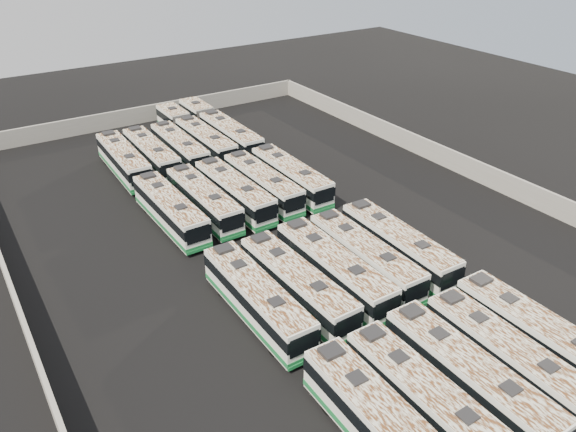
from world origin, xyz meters
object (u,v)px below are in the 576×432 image
(bus_midback_far_left, at_px, (170,210))
(bus_back_right, at_px, (194,134))
(bus_midback_left, at_px, (204,200))
(bus_back_center, at_px, (180,148))
(bus_back_far_right, at_px, (219,128))
(bus_midback_far_right, at_px, (291,176))
(bus_front_far_right, at_px, (539,337))
(bus_midfront_far_right, at_px, (398,245))
(bus_midfront_far_left, at_px, (257,299))
(bus_front_far_left, at_px, (386,430))
(bus_back_far_left, at_px, (124,160))
(bus_front_left, at_px, (428,403))
(bus_front_right, at_px, (507,358))
(bus_midfront_right, at_px, (365,257))
(bus_midback_center, at_px, (234,192))
(bus_back_left, at_px, (151,154))
(bus_front_center, at_px, (469,378))
(bus_midfront_center, at_px, (334,269))
(bus_midback_right, at_px, (263,184))
(bus_midfront_left, at_px, (297,285))

(bus_midback_far_left, relative_size, bus_back_right, 0.65)
(bus_midback_far_left, relative_size, bus_midback_left, 1.02)
(bus_back_center, distance_m, bus_back_far_right, 7.27)
(bus_midback_far_right, distance_m, bus_back_center, 14.47)
(bus_front_far_right, distance_m, bus_midfront_far_right, 12.91)
(bus_midfront_far_right, relative_size, bus_midback_far_left, 1.01)
(bus_back_center, bearing_deg, bus_midback_far_left, -115.75)
(bus_midfront_far_left, distance_m, bus_midfront_far_right, 12.92)
(bus_front_far_left, distance_m, bus_back_far_left, 41.58)
(bus_front_left, xyz_separation_m, bus_front_right, (6.54, -0.08, -0.01))
(bus_front_right, xyz_separation_m, bus_midfront_far_right, (3.16, 13.02, 0.04))
(bus_midfront_right, height_order, bus_back_far_right, bus_back_far_right)
(bus_front_right, distance_m, bus_midback_left, 29.38)
(bus_midfront_right, bearing_deg, bus_midfront_far_left, -179.02)
(bus_front_left, height_order, bus_midback_center, bus_midback_center)
(bus_front_far_left, height_order, bus_front_left, bus_front_far_left)
(bus_front_far_right, distance_m, bus_back_left, 42.61)
(bus_front_left, xyz_separation_m, bus_front_center, (3.30, 0.04, 0.04))
(bus_midfront_center, distance_m, bus_midback_far_right, 16.65)
(bus_midfront_far_right, xyz_separation_m, bus_midback_right, (-3.28, 15.64, -0.04))
(bus_front_left, xyz_separation_m, bus_back_far_left, (-3.12, 41.44, 0.03))
(bus_front_far_right, bearing_deg, bus_midfront_center, 116.20)
(bus_midback_center, bearing_deg, bus_front_center, -90.93)
(bus_midback_center, distance_m, bus_back_right, 16.51)
(bus_midback_far_left, distance_m, bus_back_far_left, 12.99)
(bus_front_right, height_order, bus_midfront_center, bus_midfront_center)
(bus_front_right, bearing_deg, bus_front_left, -179.50)
(bus_midfront_far_left, relative_size, bus_back_right, 0.66)
(bus_back_center, bearing_deg, bus_front_left, -93.69)
(bus_midback_left, bearing_deg, bus_back_far_left, 103.89)
(bus_front_far_right, xyz_separation_m, bus_midfront_right, (-3.27, 13.07, -0.03))
(bus_midfront_left, bearing_deg, bus_midback_left, 88.21)
(bus_front_right, distance_m, bus_back_right, 44.70)
(bus_midfront_far_right, distance_m, bus_midback_center, 16.80)
(bus_midback_left, bearing_deg, bus_midfront_far_right, -58.71)
(bus_midback_far_right, bearing_deg, bus_front_center, -102.05)
(bus_back_right, bearing_deg, bus_midback_left, -111.86)
(bus_midfront_left, xyz_separation_m, bus_back_right, (6.52, 31.68, -0.03))
(bus_front_right, relative_size, bus_midfront_center, 0.97)
(bus_back_far_right, bearing_deg, bus_midfront_center, -100.84)
(bus_front_left, distance_m, bus_midfront_right, 14.58)
(bus_front_left, distance_m, bus_midfront_far_right, 16.18)
(bus_midfront_far_right, bearing_deg, bus_midback_right, 103.34)
(bus_front_far_left, height_order, bus_back_left, bus_front_far_left)
(bus_front_left, bearing_deg, bus_midback_center, 83.55)
(bus_midback_left, distance_m, bus_midback_right, 6.31)
(bus_front_far_right, bearing_deg, bus_midback_far_left, 114.58)
(bus_front_far_left, bearing_deg, bus_back_far_right, 75.03)
(bus_midfront_center, xyz_separation_m, bus_back_left, (-3.34, 28.51, -0.06))
(bus_front_far_left, bearing_deg, bus_front_center, 2.80)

